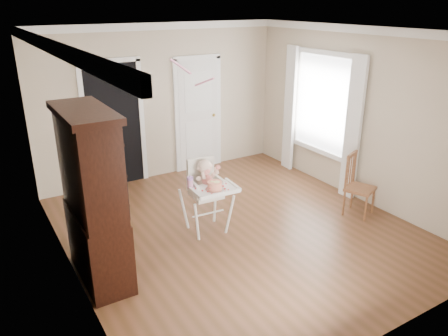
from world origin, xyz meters
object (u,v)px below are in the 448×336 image
china_cabinet (94,198)px  dining_chair (358,187)px  sippy_cup (190,182)px  high_chair (206,188)px  cake (215,186)px

china_cabinet → dining_chair: china_cabinet is taller
sippy_cup → dining_chair: dining_chair is taller
high_chair → sippy_cup: bearing=-164.0°
high_chair → sippy_cup: (-0.27, -0.06, 0.16)m
sippy_cup → china_cabinet: size_ratio=0.10×
high_chair → dining_chair: bearing=-14.2°
sippy_cup → cake: bearing=-40.1°
cake → china_cabinet: bearing=-178.6°
high_chair → dining_chair: (2.20, -0.72, -0.21)m
high_chair → china_cabinet: size_ratio=0.53×
cake → sippy_cup: size_ratio=1.25×
high_chair → cake: (-0.02, -0.27, 0.14)m
high_chair → cake: bearing=-90.7°
cake → china_cabinet: size_ratio=0.12×
high_chair → china_cabinet: bearing=-165.2°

